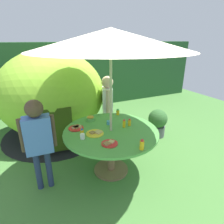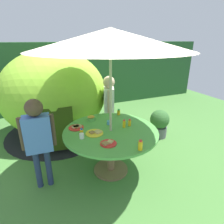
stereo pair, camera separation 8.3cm
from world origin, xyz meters
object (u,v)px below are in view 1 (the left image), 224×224
Objects in this scene: child_in_blue_shirt at (38,135)px; cup_near at (83,136)px; child_in_white_shirt at (107,101)px; juice_bottle_far_right at (118,112)px; garden_table at (111,138)px; snack_bowl at (90,118)px; juice_bottle_near_right at (129,123)px; plate_back_edge at (109,143)px; plate_center_back at (76,128)px; juice_bottle_near_left at (142,145)px; juice_bottle_center_front at (124,124)px; wooden_chair at (66,115)px; cup_far at (109,123)px; patio_umbrella at (111,40)px; plate_mid_left at (95,133)px; dome_tent at (52,95)px; potted_plant at (157,122)px; juice_bottle_far_left at (82,133)px.

child_in_blue_shirt is 17.45× the size of cup_near.
juice_bottle_far_right is at bearing 21.28° from child_in_white_shirt.
garden_table is 9.98× the size of snack_bowl.
juice_bottle_near_right is at bearing 7.12° from cup_near.
plate_center_back is at bearing 113.09° from plate_back_edge.
juice_bottle_near_left reaches higher than garden_table.
child_in_blue_shirt is 10.51× the size of juice_bottle_center_front.
wooden_chair is 0.75× the size of child_in_white_shirt.
child_in_blue_shirt is at bearing -172.49° from cup_far.
juice_bottle_far_right is at bearing 44.07° from cup_far.
cup_near is (-0.58, 0.55, -0.02)m from juice_bottle_near_left.
juice_bottle_center_front reaches higher than juice_bottle_far_right.
juice_bottle_near_left is 1.20× the size of juice_bottle_near_right.
snack_bowl is (-0.15, 0.48, -1.21)m from patio_umbrella.
garden_table is at bearing 101.33° from juice_bottle_near_left.
child_in_white_shirt is 0.93m from juice_bottle_near_right.
juice_bottle_near_left is (0.37, -0.62, 0.05)m from plate_mid_left.
dome_tent is 9.93× the size of plate_mid_left.
plate_mid_left is 0.22m from cup_near.
child_in_white_shirt is at bearing -29.47° from dome_tent.
dome_tent is 11.64× the size of plate_back_edge.
snack_bowl reaches higher than cup_near.
dome_tent reaches higher than juice_bottle_center_front.
garden_table is 10.53× the size of juice_bottle_near_left.
child_in_white_shirt is at bearing 37.06° from child_in_blue_shirt.
child_in_blue_shirt is at bearing 176.17° from patio_umbrella.
juice_bottle_near_left is 1.79× the size of cup_near.
garden_table is 1.02m from child_in_blue_shirt.
plate_mid_left is 3.39× the size of cup_near.
juice_bottle_near_right reaches higher than garden_table.
wooden_chair is at bearing -55.58° from dome_tent.
potted_plant is at bearing -37.22° from wooden_chair.
patio_umbrella is 2.10× the size of wooden_chair.
juice_bottle_near_right is (0.78, -0.25, 0.04)m from plate_center_back.
cup_near is (-0.82, -1.02, -0.10)m from child_in_white_shirt.
plate_mid_left is 1.17× the size of plate_back_edge.
juice_bottle_far_left reaches higher than potted_plant.
patio_umbrella is 9.14× the size of plate_center_back.
patio_umbrella reaches higher than juice_bottle_far_right.
plate_mid_left is (-1.63, -0.64, 0.40)m from potted_plant.
wooden_chair is at bearing 115.64° from juice_bottle_center_front.
juice_bottle_near_left is (0.57, -0.90, 0.05)m from plate_center_back.
child_in_white_shirt is (0.37, 0.96, 0.26)m from garden_table.
juice_bottle_far_right is 0.84× the size of juice_bottle_center_front.
juice_bottle_near_right reaches higher than juice_bottle_far_left.
plate_center_back is at bearing -169.04° from potted_plant.
potted_plant is 2.60× the size of plate_center_back.
juice_bottle_near_left is at bearing -27.84° from child_in_blue_shirt.
plate_center_back is at bearing -109.86° from wooden_chair.
wooden_chair is at bearing 119.37° from juice_bottle_near_right.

